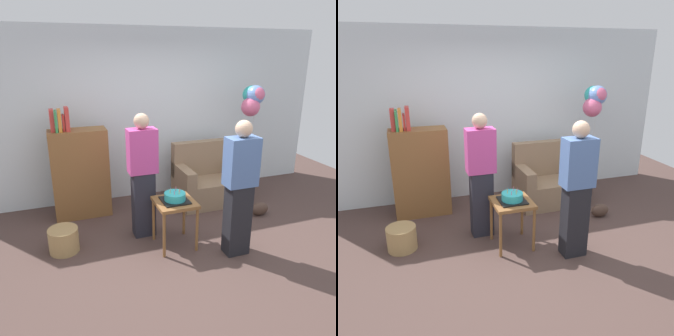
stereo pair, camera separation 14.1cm
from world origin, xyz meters
TOP-DOWN VIEW (x-y plane):
  - ground_plane at (0.00, 0.00)m, footprint 8.00×8.00m
  - wall_back at (0.00, 2.05)m, footprint 6.00×0.10m
  - couch at (0.77, 1.39)m, footprint 1.10×0.70m
  - bookshelf at (-1.23, 1.55)m, footprint 0.80×0.36m
  - side_table at (-0.23, 0.29)m, footprint 0.48×0.48m
  - birthday_cake at (-0.23, 0.29)m, footprint 0.32×0.32m
  - person_blowing_candles at (-0.52, 0.69)m, footprint 0.36×0.22m
  - person_holding_cake at (0.41, -0.10)m, footprint 0.36×0.22m
  - wicker_basket at (-1.56, 0.61)m, footprint 0.36×0.36m
  - handbag at (1.26, 0.64)m, footprint 0.28×0.14m
  - balloon_bunch at (1.47, 1.37)m, footprint 0.38×0.39m

SIDE VIEW (x-z plane):
  - ground_plane at x=0.00m, z-range 0.00..0.00m
  - handbag at x=1.26m, z-range 0.00..0.20m
  - wicker_basket at x=-1.56m, z-range 0.00..0.30m
  - couch at x=0.77m, z-range -0.14..0.82m
  - side_table at x=-0.23m, z-range 0.21..0.82m
  - birthday_cake at x=-0.23m, z-range 0.57..0.74m
  - bookshelf at x=-1.23m, z-range -0.13..1.49m
  - person_blowing_candles at x=-0.52m, z-range 0.02..1.65m
  - person_holding_cake at x=0.41m, z-range 0.02..1.65m
  - wall_back at x=0.00m, z-range 0.00..2.70m
  - balloon_bunch at x=1.47m, z-range 0.72..2.56m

